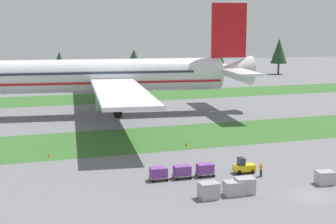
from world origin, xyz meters
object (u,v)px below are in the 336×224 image
(uld_container_2, at_px, (245,186))
(uld_container_3, at_px, (325,178))
(ground_crew_marshaller, at_px, (261,169))
(taxiway_marker_2, at_px, (186,144))
(cargo_dolly_lead, at_px, (205,169))
(uld_container_1, at_px, (234,188))
(cargo_dolly_third, at_px, (159,173))
(uld_container_0, at_px, (209,190))
(airliner, at_px, (104,75))
(baggage_tug, at_px, (244,167))
(taxiway_marker_0, at_px, (49,155))
(cargo_dolly_second, at_px, (182,171))

(uld_container_2, xyz_separation_m, uld_container_3, (10.27, 0.07, -0.12))
(ground_crew_marshaller, bearing_deg, taxiway_marker_2, 15.41)
(cargo_dolly_lead, xyz_separation_m, uld_container_1, (0.27, -7.30, -0.15))
(uld_container_1, bearing_deg, cargo_dolly_third, 128.88)
(uld_container_2, height_order, taxiway_marker_2, uld_container_2)
(uld_container_0, xyz_separation_m, uld_container_1, (2.94, 0.14, -0.10))
(airliner, xyz_separation_m, baggage_tug, (8.14, -45.53, -7.19))
(cargo_dolly_third, height_order, uld_container_2, uld_container_2)
(cargo_dolly_lead, xyz_separation_m, taxiway_marker_0, (-16.96, 15.31, -0.65))
(uld_container_3, bearing_deg, uld_container_0, -178.82)
(cargo_dolly_second, bearing_deg, uld_container_3, 66.15)
(airliner, relative_size, uld_container_2, 37.92)
(baggage_tug, bearing_deg, airliner, -167.63)
(uld_container_2, xyz_separation_m, taxiway_marker_2, (1.61, 22.42, -0.54))
(cargo_dolly_third, relative_size, taxiway_marker_0, 4.14)
(taxiway_marker_0, bearing_deg, airliner, 65.24)
(airliner, relative_size, cargo_dolly_third, 33.60)
(cargo_dolly_second, xyz_separation_m, ground_crew_marshaller, (9.25, -2.30, 0.03))
(uld_container_3, height_order, taxiway_marker_0, uld_container_3)
(airliner, relative_size, taxiway_marker_0, 139.09)
(cargo_dolly_lead, height_order, uld_container_3, cargo_dolly_lead)
(cargo_dolly_second, bearing_deg, ground_crew_marshaller, 78.28)
(baggage_tug, xyz_separation_m, uld_container_3, (6.88, -6.94, -0.05))
(cargo_dolly_second, xyz_separation_m, cargo_dolly_third, (-2.90, 0.11, 0.00))
(baggage_tug, bearing_deg, uld_container_0, -44.52)
(baggage_tug, distance_m, uld_container_1, 8.54)
(cargo_dolly_second, xyz_separation_m, uld_container_2, (4.53, -7.32, -0.04))
(airliner, height_order, taxiway_marker_2, airliner)
(cargo_dolly_lead, bearing_deg, taxiway_marker_2, 170.22)
(airliner, height_order, taxiway_marker_0, airliner)
(ground_crew_marshaller, relative_size, uld_container_3, 0.87)
(cargo_dolly_third, bearing_deg, uld_container_3, 69.66)
(cargo_dolly_third, distance_m, taxiway_marker_2, 17.51)
(ground_crew_marshaller, bearing_deg, cargo_dolly_third, 84.04)
(baggage_tug, bearing_deg, ground_crew_marshaller, 35.97)
(taxiway_marker_2, bearing_deg, taxiway_marker_0, 179.73)
(airliner, xyz_separation_m, cargo_dolly_second, (0.22, -45.22, -7.08))
(ground_crew_marshaller, bearing_deg, uld_container_2, 142.06)
(baggage_tug, distance_m, uld_container_3, 9.77)
(ground_crew_marshaller, distance_m, taxiway_marker_0, 29.15)
(uld_container_0, distance_m, taxiway_marker_2, 23.41)
(uld_container_0, bearing_deg, taxiway_marker_2, 75.37)
(baggage_tug, xyz_separation_m, taxiway_marker_0, (-21.98, 15.50, -0.54))
(uld_container_3, xyz_separation_m, taxiway_marker_0, (-28.86, 22.44, -0.49))
(cargo_dolly_second, bearing_deg, baggage_tug, 90.00)
(taxiway_marker_0, bearing_deg, taxiway_marker_2, -0.27)
(baggage_tug, height_order, taxiway_marker_0, baggage_tug)
(baggage_tug, xyz_separation_m, cargo_dolly_third, (-10.82, 0.42, 0.10))
(cargo_dolly_second, distance_m, uld_container_1, 8.06)
(airliner, height_order, cargo_dolly_second, airliner)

